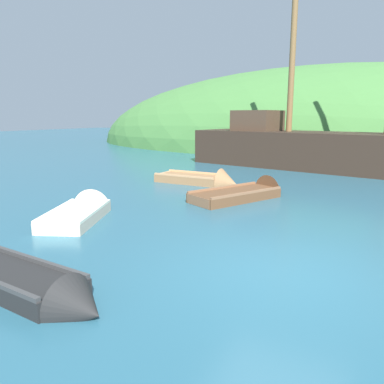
% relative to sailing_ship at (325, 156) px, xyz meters
% --- Properties ---
extents(ground_plane, '(120.00, 120.00, 0.00)m').
position_rel_sailing_ship_xyz_m(ground_plane, '(1.73, -13.53, -0.70)').
color(ground_plane, '#285B70').
extents(shore_hill, '(46.11, 25.21, 13.81)m').
position_rel_sailing_ship_xyz_m(shore_hill, '(-2.75, 15.70, -0.70)').
color(shore_hill, '#477F3D').
rests_on(shore_hill, ground).
extents(sailing_ship, '(16.98, 5.41, 11.34)m').
position_rel_sailing_ship_xyz_m(sailing_ship, '(0.00, 0.00, 0.00)').
color(sailing_ship, '#38281E').
rests_on(sailing_ship, ground).
extents(rowboat_near_dock, '(2.26, 3.18, 1.07)m').
position_rel_sailing_ship_xyz_m(rowboat_near_dock, '(-3.98, -12.49, -0.62)').
color(rowboat_near_dock, beige).
rests_on(rowboat_near_dock, ground).
extents(rowboat_outer_left, '(3.09, 1.06, 0.88)m').
position_rel_sailing_ship_xyz_m(rowboat_outer_left, '(-1.23, -16.22, -0.61)').
color(rowboat_outer_left, black).
rests_on(rowboat_outer_left, ground).
extents(rowboat_portside, '(2.61, 3.88, 1.15)m').
position_rel_sailing_ship_xyz_m(rowboat_portside, '(-0.90, -8.05, -0.60)').
color(rowboat_portside, brown).
rests_on(rowboat_portside, ground).
extents(rowboat_outer_right, '(3.39, 1.22, 1.14)m').
position_rel_sailing_ship_xyz_m(rowboat_outer_right, '(-3.42, -6.59, -0.60)').
color(rowboat_outer_right, '#9E7047').
rests_on(rowboat_outer_right, ground).
extents(buoy_yellow, '(0.31, 0.31, 0.31)m').
position_rel_sailing_ship_xyz_m(buoy_yellow, '(-5.90, -6.03, -0.70)').
color(buoy_yellow, yellow).
rests_on(buoy_yellow, ground).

